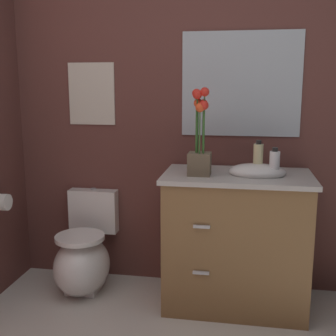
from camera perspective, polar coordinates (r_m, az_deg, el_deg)
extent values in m
cube|color=brown|center=(3.07, 7.27, 7.11)|extent=(4.06, 0.05, 2.50)
ellipsoid|color=white|center=(3.18, -11.21, -12.46)|extent=(0.38, 0.48, 0.40)
cube|color=white|center=(3.26, -10.82, -13.89)|extent=(0.22, 0.26, 0.18)
cube|color=white|center=(3.32, -9.66, -5.49)|extent=(0.36, 0.13, 0.32)
cylinder|color=white|center=(3.08, -11.50, -8.93)|extent=(0.34, 0.34, 0.03)
cylinder|color=#B7B7BC|center=(3.28, -9.75, -2.81)|extent=(0.04, 0.04, 0.02)
cube|color=brown|center=(2.92, 8.87, -9.67)|extent=(0.90, 0.52, 0.86)
cube|color=#BCB7B2|center=(2.79, 9.13, -1.09)|extent=(0.94, 0.56, 0.03)
ellipsoid|color=white|center=(2.79, 11.62, -0.46)|extent=(0.36, 0.26, 0.10)
cylinder|color=#B7B7BC|center=(2.93, 11.59, 1.49)|extent=(0.02, 0.02, 0.18)
cube|color=#B7B7BC|center=(2.61, 4.43, -7.69)|extent=(0.10, 0.02, 0.02)
cube|color=#B7B7BC|center=(2.71, 4.34, -13.55)|extent=(0.10, 0.02, 0.02)
cube|color=brown|center=(2.72, 4.15, 0.54)|extent=(0.14, 0.14, 0.14)
cylinder|color=#386B2D|center=(2.68, 4.77, 5.92)|extent=(0.01, 0.01, 0.37)
sphere|color=red|center=(2.67, 4.84, 9.93)|extent=(0.06, 0.06, 0.06)
cylinder|color=#386B2D|center=(2.70, 4.61, 5.19)|extent=(0.01, 0.01, 0.30)
sphere|color=red|center=(2.69, 4.66, 8.39)|extent=(0.06, 0.06, 0.06)
cylinder|color=#386B2D|center=(2.73, 4.18, 5.02)|extent=(0.01, 0.01, 0.28)
sphere|color=orange|center=(2.72, 4.22, 7.95)|extent=(0.06, 0.06, 0.06)
cylinder|color=#386B2D|center=(2.71, 3.94, 5.26)|extent=(0.01, 0.01, 0.31)
sphere|color=#EA4C23|center=(2.70, 3.99, 8.49)|extent=(0.06, 0.06, 0.06)
cylinder|color=#386B2D|center=(2.70, 3.72, 5.87)|extent=(0.01, 0.01, 0.37)
sphere|color=red|center=(2.69, 3.77, 9.75)|extent=(0.06, 0.06, 0.06)
cylinder|color=#386B2D|center=(2.68, 3.83, 5.75)|extent=(0.01, 0.01, 0.36)
sphere|color=red|center=(2.67, 3.87, 9.56)|extent=(0.06, 0.06, 0.06)
cylinder|color=#386B2D|center=(2.65, 4.18, 4.88)|extent=(0.01, 0.01, 0.28)
sphere|color=#EA4C23|center=(2.64, 4.22, 7.91)|extent=(0.06, 0.06, 0.06)
cylinder|color=#386B2D|center=(2.66, 4.70, 5.02)|extent=(0.01, 0.01, 0.30)
sphere|color=red|center=(2.65, 4.75, 8.20)|extent=(0.06, 0.06, 0.06)
cylinder|color=white|center=(2.74, 13.80, 0.51)|extent=(0.06, 0.06, 0.16)
cylinder|color=black|center=(2.73, 13.89, 2.38)|extent=(0.03, 0.03, 0.02)
cylinder|color=beige|center=(2.79, 11.73, 1.15)|extent=(0.06, 0.06, 0.19)
cylinder|color=black|center=(2.78, 11.82, 3.35)|extent=(0.03, 0.03, 0.02)
cube|color=beige|center=(3.21, -9.99, 9.56)|extent=(0.34, 0.01, 0.44)
cube|color=#B2BCC6|center=(3.03, 9.56, 10.78)|extent=(0.80, 0.01, 0.70)
cylinder|color=white|center=(3.11, -21.09, -4.18)|extent=(0.11, 0.11, 0.11)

